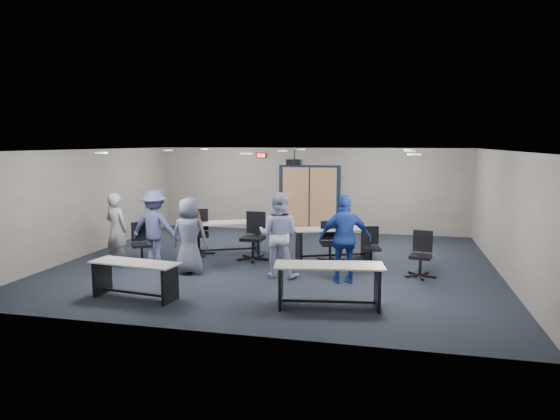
% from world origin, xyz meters
% --- Properties ---
extents(floor, '(10.00, 10.00, 0.00)m').
position_xyz_m(floor, '(0.00, 0.00, 0.00)').
color(floor, black).
rests_on(floor, ground).
extents(back_wall, '(10.00, 0.04, 2.70)m').
position_xyz_m(back_wall, '(0.00, 4.50, 1.35)').
color(back_wall, gray).
rests_on(back_wall, floor).
extents(front_wall, '(10.00, 0.04, 2.70)m').
position_xyz_m(front_wall, '(0.00, -4.50, 1.35)').
color(front_wall, gray).
rests_on(front_wall, floor).
extents(left_wall, '(0.04, 9.00, 2.70)m').
position_xyz_m(left_wall, '(-5.00, 0.00, 1.35)').
color(left_wall, gray).
rests_on(left_wall, floor).
extents(right_wall, '(0.04, 9.00, 2.70)m').
position_xyz_m(right_wall, '(5.00, 0.00, 1.35)').
color(right_wall, gray).
rests_on(right_wall, floor).
extents(ceiling, '(10.00, 9.00, 0.04)m').
position_xyz_m(ceiling, '(0.00, 0.00, 2.70)').
color(ceiling, silver).
rests_on(ceiling, back_wall).
extents(double_door, '(2.00, 0.07, 2.20)m').
position_xyz_m(double_door, '(0.00, 4.46, 1.05)').
color(double_door, black).
rests_on(double_door, back_wall).
extents(exit_sign, '(0.32, 0.07, 0.18)m').
position_xyz_m(exit_sign, '(-1.60, 4.44, 2.45)').
color(exit_sign, black).
rests_on(exit_sign, back_wall).
extents(ceiling_projector, '(0.35, 0.32, 0.37)m').
position_xyz_m(ceiling_projector, '(0.30, 0.50, 2.40)').
color(ceiling_projector, black).
rests_on(ceiling_projector, ceiling).
extents(ceiling_can_lights, '(6.24, 5.74, 0.02)m').
position_xyz_m(ceiling_can_lights, '(0.00, 0.25, 2.67)').
color(ceiling_can_lights, white).
rests_on(ceiling_can_lights, ceiling).
extents(table_front_left, '(1.74, 0.76, 0.68)m').
position_xyz_m(table_front_left, '(-1.96, -3.21, 0.47)').
color(table_front_left, '#A8A59E').
rests_on(table_front_left, floor).
extents(table_front_right, '(1.97, 0.93, 0.77)m').
position_xyz_m(table_front_right, '(1.62, -2.93, 0.53)').
color(table_front_right, '#A8A59E').
rests_on(table_front_right, floor).
extents(table_back_left, '(2.16, 1.48, 1.14)m').
position_xyz_m(table_back_left, '(-1.64, 0.66, 0.58)').
color(table_back_left, '#A8A59E').
rests_on(table_back_left, floor).
extents(table_back_right, '(2.02, 1.34, 0.78)m').
position_xyz_m(table_back_right, '(1.23, 0.71, 0.53)').
color(table_back_right, '#A8A59E').
rests_on(table_back_right, floor).
extents(chair_back_a, '(0.95, 0.95, 1.17)m').
position_xyz_m(chair_back_a, '(-2.17, 0.39, 0.58)').
color(chair_back_a, black).
rests_on(chair_back_a, floor).
extents(chair_back_b, '(0.78, 0.78, 1.17)m').
position_xyz_m(chair_back_b, '(-0.67, 0.18, 0.59)').
color(chair_back_b, black).
rests_on(chair_back_b, floor).
extents(chair_back_c, '(0.75, 0.75, 0.97)m').
position_xyz_m(chair_back_c, '(1.20, 0.43, 0.49)').
color(chair_back_c, black).
rests_on(chair_back_c, floor).
extents(chair_back_d, '(0.69, 0.69, 0.92)m').
position_xyz_m(chair_back_d, '(2.20, 0.21, 0.46)').
color(chair_back_d, black).
rests_on(chair_back_d, floor).
extents(chair_loose_left, '(0.85, 0.85, 0.97)m').
position_xyz_m(chair_loose_left, '(-3.16, -0.74, 0.49)').
color(chair_loose_left, black).
rests_on(chair_loose_left, floor).
extents(chair_loose_right, '(0.73, 0.73, 0.99)m').
position_xyz_m(chair_loose_right, '(3.27, -0.53, 0.49)').
color(chair_loose_right, black).
rests_on(chair_loose_right, floor).
extents(person_gray, '(0.73, 0.58, 1.73)m').
position_xyz_m(person_gray, '(-3.55, -1.16, 0.87)').
color(person_gray, gray).
rests_on(person_gray, floor).
extents(person_plaid, '(0.83, 0.55, 1.69)m').
position_xyz_m(person_plaid, '(-1.68, -1.33, 0.84)').
color(person_plaid, slate).
rests_on(person_plaid, floor).
extents(person_lightblue, '(0.93, 0.75, 1.83)m').
position_xyz_m(person_lightblue, '(0.30, -1.15, 0.92)').
color(person_lightblue, '#B8C5F4').
rests_on(person_lightblue, floor).
extents(person_navy, '(1.15, 0.69, 1.83)m').
position_xyz_m(person_navy, '(1.73, -1.30, 0.92)').
color(person_navy, '#1C399E').
rests_on(person_navy, floor).
extents(person_back, '(1.17, 0.70, 1.78)m').
position_xyz_m(person_back, '(-2.84, -0.68, 0.89)').
color(person_back, '#484D83').
rests_on(person_back, floor).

